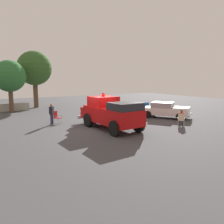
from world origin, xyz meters
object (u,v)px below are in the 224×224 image
object	(u,v)px
lawn_chair_near_truck	(181,119)
lawn_chair_spare	(57,116)
oak_tree_right	(34,69)
spectator_standing	(52,113)
lawn_chair_by_car	(147,106)
traffic_cone	(123,116)
oak_tree_left	(9,76)
classic_hot_rod	(166,110)
vintage_fire_truck	(110,113)
spectator_seated	(181,117)

from	to	relation	value
lawn_chair_near_truck	lawn_chair_spare	distance (m)	9.99
oak_tree_right	spectator_standing	bearing A→B (deg)	-96.08
lawn_chair_by_car	traffic_cone	xyz separation A→B (m)	(-4.81, -2.33, -0.28)
lawn_chair_near_truck	oak_tree_left	world-z (taller)	oak_tree_left
classic_hot_rod	lawn_chair_near_truck	world-z (taller)	classic_hot_rod
vintage_fire_truck	spectator_seated	bearing A→B (deg)	-21.29
lawn_chair_spare	spectator_standing	size ratio (longest dim) A/B	0.61
lawn_chair_spare	vintage_fire_truck	bearing A→B (deg)	-54.44
lawn_chair_spare	spectator_seated	xyz separation A→B (m)	(8.04, -5.97, 0.11)
lawn_chair_by_car	lawn_chair_spare	distance (m)	10.64
spectator_standing	traffic_cone	world-z (taller)	spectator_standing
vintage_fire_truck	lawn_chair_by_car	size ratio (longest dim) A/B	5.97
lawn_chair_spare	traffic_cone	xyz separation A→B (m)	(5.77, -1.24, -0.28)
classic_hot_rod	oak_tree_left	bearing A→B (deg)	137.38
spectator_seated	oak_tree_right	world-z (taller)	oak_tree_right
vintage_fire_truck	classic_hot_rod	world-z (taller)	vintage_fire_truck
vintage_fire_truck	lawn_chair_near_truck	xyz separation A→B (m)	(5.13, -2.13, -0.61)
classic_hot_rod	vintage_fire_truck	bearing A→B (deg)	-170.16
oak_tree_right	classic_hot_rod	bearing A→B (deg)	-57.85
lawn_chair_spare	oak_tree_right	world-z (taller)	oak_tree_right
lawn_chair_near_truck	lawn_chair_spare	size ratio (longest dim) A/B	1.00
vintage_fire_truck	traffic_cone	size ratio (longest dim) A/B	9.59
traffic_cone	spectator_seated	bearing A→B (deg)	-64.33
lawn_chair_by_car	traffic_cone	world-z (taller)	lawn_chair_by_car
lawn_chair_spare	oak_tree_left	distance (m)	9.30
oak_tree_right	traffic_cone	distance (m)	14.26
oak_tree_left	spectator_seated	bearing A→B (deg)	-53.71
vintage_fire_truck	spectator_standing	distance (m)	4.97
lawn_chair_spare	oak_tree_right	size ratio (longest dim) A/B	0.14
classic_hot_rod	lawn_chair_spare	world-z (taller)	classic_hot_rod
lawn_chair_near_truck	spectator_standing	bearing A→B (deg)	145.18
lawn_chair_near_truck	lawn_chair_spare	xyz separation A→B (m)	(-7.95, 6.06, 0.00)
lawn_chair_by_car	classic_hot_rod	bearing A→B (deg)	-104.40
lawn_chair_by_car	oak_tree_left	xyz separation A→B (m)	(-13.05, 7.25, 3.30)
lawn_chair_spare	spectator_seated	bearing A→B (deg)	-36.59
lawn_chair_by_car	oak_tree_right	bearing A→B (deg)	133.91
spectator_seated	oak_tree_right	xyz separation A→B (m)	(-7.28, 17.27, 4.20)
lawn_chair_spare	spectator_standing	distance (m)	0.63
lawn_chair_by_car	oak_tree_right	size ratio (longest dim) A/B	0.14
lawn_chair_spare	oak_tree_left	size ratio (longest dim) A/B	0.18
oak_tree_left	oak_tree_right	bearing A→B (deg)	42.51
spectator_standing	lawn_chair_spare	bearing A→B (deg)	24.09
lawn_chair_near_truck	oak_tree_left	distance (m)	18.07
traffic_cone	classic_hot_rod	bearing A→B (deg)	-21.65
lawn_chair_by_car	lawn_chair_spare	world-z (taller)	same
classic_hot_rod	lawn_chair_by_car	world-z (taller)	classic_hot_rod
classic_hot_rod	lawn_chair_spare	size ratio (longest dim) A/B	4.57
spectator_seated	lawn_chair_near_truck	bearing A→B (deg)	-139.25
spectator_standing	traffic_cone	bearing A→B (deg)	-9.38
classic_hot_rod	oak_tree_left	distance (m)	16.69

